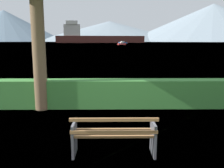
{
  "coord_description": "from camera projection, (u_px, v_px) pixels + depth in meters",
  "views": [
    {
      "loc": [
        -0.08,
        -4.65,
        2.3
      ],
      "look_at": [
        0.0,
        3.53,
        0.82
      ],
      "focal_mm": 38.83,
      "sensor_mm": 36.0,
      "label": 1
    }
  ],
  "objects": [
    {
      "name": "cargo_ship_large",
      "position": [
        94.0,
        37.0,
        247.09
      ],
      "size": [
        90.32,
        25.53,
        21.45
      ],
      "color": "#471E19",
      "rests_on": "water_surface"
    },
    {
      "name": "park_bench",
      "position": [
        114.0,
        135.0,
        4.85
      ],
      "size": [
        1.68,
        0.57,
        0.87
      ],
      "color": "olive",
      "rests_on": "ground_plane"
    },
    {
      "name": "ground_plane",
      "position": [
        114.0,
        154.0,
        4.98
      ],
      "size": [
        1400.0,
        1400.0,
        0.0
      ],
      "primitive_type": "plane",
      "color": "#4C6B33"
    },
    {
      "name": "water_surface",
      "position": [
        110.0,
        42.0,
        307.35
      ],
      "size": [
        620.0,
        620.0,
        0.0
      ],
      "primitive_type": "plane",
      "color": "#6B8EA3",
      "rests_on": "ground_plane"
    },
    {
      "name": "hedge_row",
      "position": [
        112.0,
        93.0,
        8.42
      ],
      "size": [
        9.02,
        0.67,
        0.96
      ],
      "primitive_type": "cube",
      "color": "#387A33",
      "rests_on": "ground_plane"
    },
    {
      "name": "fishing_boat_near",
      "position": [
        123.0,
        43.0,
        182.8
      ],
      "size": [
        6.73,
        5.1,
        1.82
      ],
      "color": "#335693",
      "rests_on": "water_surface"
    },
    {
      "name": "sailboat_mid",
      "position": [
        122.0,
        44.0,
        129.81
      ],
      "size": [
        4.61,
        3.24,
        1.55
      ],
      "color": "#B2332D",
      "rests_on": "water_surface"
    },
    {
      "name": "distant_hills",
      "position": [
        137.0,
        26.0,
        545.13
      ],
      "size": [
        783.39,
        422.57,
        80.35
      ],
      "color": "slate",
      "rests_on": "ground_plane"
    }
  ]
}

